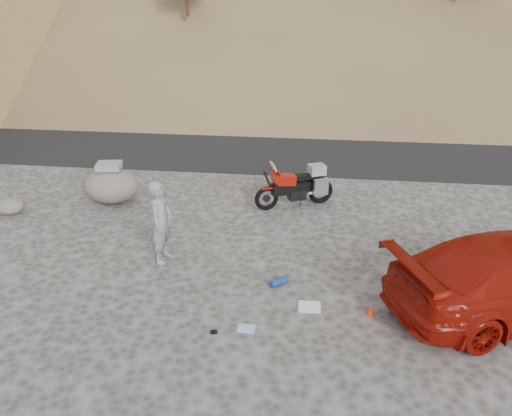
{
  "coord_description": "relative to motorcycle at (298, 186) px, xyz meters",
  "views": [
    {
      "loc": [
        1.83,
        -9.49,
        5.84
      ],
      "look_at": [
        0.62,
        0.84,
        1.0
      ],
      "focal_mm": 35.0,
      "sensor_mm": 36.0,
      "label": 1
    }
  ],
  "objects": [
    {
      "name": "ground",
      "position": [
        -1.52,
        -3.27,
        -0.59
      ],
      "size": [
        140.0,
        140.0,
        0.0
      ],
      "primitive_type": "plane",
      "color": "#3E3C39",
      "rests_on": "ground"
    },
    {
      "name": "road",
      "position": [
        -1.52,
        5.73,
        -0.59
      ],
      "size": [
        120.0,
        7.0,
        0.05
      ],
      "primitive_type": "cube",
      "color": "black",
      "rests_on": "ground"
    },
    {
      "name": "motorcycle",
      "position": [
        0.0,
        0.0,
        0.0
      ],
      "size": [
        2.16,
        1.21,
        1.38
      ],
      "rotation": [
        0.0,
        0.0,
        0.43
      ],
      "color": "black",
      "rests_on": "ground"
    },
    {
      "name": "man",
      "position": [
        -2.89,
        -3.29,
        -0.59
      ],
      "size": [
        0.55,
        0.75,
        1.9
      ],
      "primitive_type": "imported",
      "rotation": [
        0.0,
        0.0,
        1.43
      ],
      "color": "gray",
      "rests_on": "ground"
    },
    {
      "name": "red_car",
      "position": [
        4.31,
        -4.3,
        -0.59
      ],
      "size": [
        5.51,
        3.88,
        1.48
      ],
      "primitive_type": "imported",
      "rotation": [
        0.0,
        0.0,
        1.97
      ],
      "color": "maroon",
      "rests_on": "ground"
    },
    {
      "name": "boulder",
      "position": [
        -5.24,
        -0.32,
        -0.08
      ],
      "size": [
        1.58,
        1.36,
        1.16
      ],
      "rotation": [
        0.0,
        0.0,
        -0.05
      ],
      "color": "#5D5850",
      "rests_on": "ground"
    },
    {
      "name": "small_rock",
      "position": [
        -7.69,
        -1.41,
        -0.37
      ],
      "size": [
        0.91,
        0.87,
        0.44
      ],
      "rotation": [
        0.0,
        0.0,
        -0.35
      ],
      "color": "#5D5850",
      "rests_on": "ground"
    },
    {
      "name": "gear_white_cloth",
      "position": [
        0.42,
        -4.72,
        -0.58
      ],
      "size": [
        0.44,
        0.39,
        0.01
      ],
      "primitive_type": "cube",
      "rotation": [
        0.0,
        0.0,
        0.02
      ],
      "color": "white",
      "rests_on": "ground"
    },
    {
      "name": "gear_blue_mat",
      "position": [
        -0.23,
        -4.02,
        -0.51
      ],
      "size": [
        0.4,
        0.37,
        0.16
      ],
      "primitive_type": "cylinder",
      "rotation": [
        0.0,
        1.57,
        0.7
      ],
      "color": "navy",
      "rests_on": "ground"
    },
    {
      "name": "gear_bottle",
      "position": [
        1.97,
        -4.69,
        -0.49
      ],
      "size": [
        0.09,
        0.09,
        0.2
      ],
      "primitive_type": "cylinder",
      "rotation": [
        0.0,
        0.0,
        -0.25
      ],
      "color": "navy",
      "rests_on": "ground"
    },
    {
      "name": "gear_funnel",
      "position": [
        1.57,
        -4.83,
        -0.49
      ],
      "size": [
        0.17,
        0.17,
        0.2
      ],
      "primitive_type": "cone",
      "rotation": [
        0.0,
        0.0,
        0.05
      ],
      "color": "red",
      "rests_on": "ground"
    },
    {
      "name": "gear_glove_a",
      "position": [
        -1.28,
        -5.69,
        -0.57
      ],
      "size": [
        0.14,
        0.12,
        0.03
      ],
      "primitive_type": "cube",
      "rotation": [
        0.0,
        0.0,
        0.28
      ],
      "color": "black",
      "rests_on": "ground"
    },
    {
      "name": "gear_blue_cloth",
      "position": [
        -0.71,
        -5.51,
        -0.58
      ],
      "size": [
        0.33,
        0.25,
        0.01
      ],
      "primitive_type": "cube",
      "rotation": [
        0.0,
        0.0,
        -0.04
      ],
      "color": "#97B5EA",
      "rests_on": "ground"
    }
  ]
}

